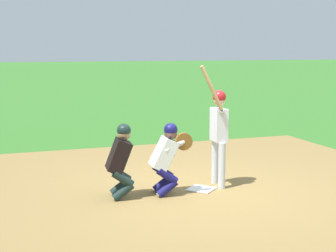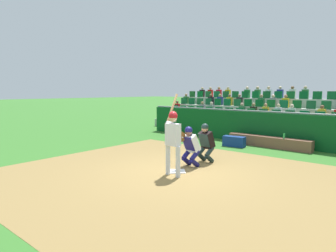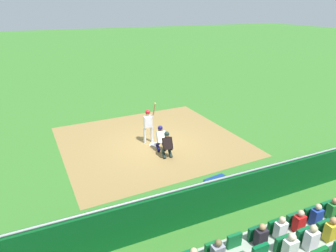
{
  "view_description": "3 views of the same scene",
  "coord_description": "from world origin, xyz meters",
  "px_view_note": "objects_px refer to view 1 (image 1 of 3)",
  "views": [
    {
      "loc": [
        8.4,
        -3.16,
        2.56
      ],
      "look_at": [
        -0.52,
        -0.47,
        1.11
      ],
      "focal_mm": 54.78,
      "sensor_mm": 36.0,
      "label": 1
    },
    {
      "loc": [
        -5.33,
        6.23,
        2.32
      ],
      "look_at": [
        0.58,
        -0.23,
        1.26
      ],
      "focal_mm": 31.21,
      "sensor_mm": 36.0,
      "label": 2
    },
    {
      "loc": [
        -4.87,
        -12.66,
        6.61
      ],
      "look_at": [
        0.38,
        -0.87,
        1.29
      ],
      "focal_mm": 31.62,
      "sensor_mm": 36.0,
      "label": 3
    }
  ],
  "objects_px": {
    "home_plate_marker": "(201,189)",
    "catcher_crouching": "(167,154)",
    "home_plate_umpire": "(121,157)",
    "batter_at_plate": "(219,127)"
  },
  "relations": [
    {
      "from": "batter_at_plate",
      "to": "home_plate_umpire",
      "type": "distance_m",
      "value": 1.92
    },
    {
      "from": "home_plate_marker",
      "to": "catcher_crouching",
      "type": "xyz_separation_m",
      "value": [
        0.09,
        -0.68,
        0.7
      ]
    },
    {
      "from": "home_plate_marker",
      "to": "catcher_crouching",
      "type": "height_order",
      "value": "catcher_crouching"
    },
    {
      "from": "catcher_crouching",
      "to": "batter_at_plate",
      "type": "bearing_deg",
      "value": 103.18
    },
    {
      "from": "home_plate_marker",
      "to": "batter_at_plate",
      "type": "bearing_deg",
      "value": 112.08
    },
    {
      "from": "home_plate_marker",
      "to": "home_plate_umpire",
      "type": "distance_m",
      "value": 1.64
    },
    {
      "from": "catcher_crouching",
      "to": "home_plate_umpire",
      "type": "relative_size",
      "value": 0.98
    },
    {
      "from": "home_plate_umpire",
      "to": "catcher_crouching",
      "type": "bearing_deg",
      "value": 87.95
    },
    {
      "from": "home_plate_marker",
      "to": "batter_at_plate",
      "type": "xyz_separation_m",
      "value": [
        -0.15,
        0.38,
        1.09
      ]
    },
    {
      "from": "batter_at_plate",
      "to": "home_plate_umpire",
      "type": "bearing_deg",
      "value": -83.31
    }
  ]
}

